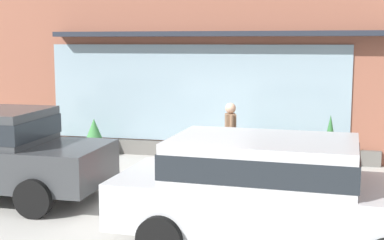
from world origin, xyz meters
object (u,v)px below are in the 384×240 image
at_px(potted_plant_doorstep, 47,142).
at_px(potted_plant_corner_tall, 94,139).
at_px(potted_plant_window_right, 330,145).
at_px(potted_plant_low_front, 263,150).
at_px(pedestrian_with_handbag, 230,136).
at_px(fire_hydrant, 191,162).
at_px(parked_car_silver, 272,186).

distance_m(potted_plant_doorstep, potted_plant_corner_tall, 1.24).
height_order(potted_plant_window_right, potted_plant_low_front, potted_plant_window_right).
height_order(pedestrian_with_handbag, potted_plant_corner_tall, pedestrian_with_handbag).
relative_size(fire_hydrant, potted_plant_window_right, 0.66).
height_order(parked_car_silver, potted_plant_corner_tall, parked_car_silver).
bearing_deg(potted_plant_window_right, fire_hydrant, -150.28).
distance_m(fire_hydrant, potted_plant_corner_tall, 3.44).
relative_size(parked_car_silver, potted_plant_corner_tall, 4.84).
relative_size(potted_plant_window_right, potted_plant_doorstep, 1.98).
bearing_deg(potted_plant_window_right, potted_plant_low_front, 171.30).
relative_size(potted_plant_doorstep, potted_plant_low_front, 0.93).
bearing_deg(potted_plant_corner_tall, fire_hydrant, -31.89).
height_order(pedestrian_with_handbag, potted_plant_doorstep, pedestrian_with_handbag).
xyz_separation_m(parked_car_silver, potted_plant_window_right, (0.78, 4.74, -0.26)).
distance_m(potted_plant_corner_tall, potted_plant_low_front, 4.19).
bearing_deg(potted_plant_window_right, parked_car_silver, -99.32).
height_order(parked_car_silver, potted_plant_window_right, parked_car_silver).
bearing_deg(potted_plant_low_front, potted_plant_doorstep, -178.96).
xyz_separation_m(potted_plant_doorstep, potted_plant_low_front, (5.41, 0.10, 0.02)).
bearing_deg(potted_plant_corner_tall, potted_plant_low_front, -0.48).
xyz_separation_m(pedestrian_with_handbag, parked_car_silver, (1.20, -3.48, -0.05)).
distance_m(pedestrian_with_handbag, potted_plant_doorstep, 5.13).
bearing_deg(potted_plant_doorstep, potted_plant_window_right, -1.05).
relative_size(fire_hydrant, pedestrian_with_handbag, 0.52).
bearing_deg(pedestrian_with_handbag, potted_plant_window_right, -75.13).
distance_m(fire_hydrant, potted_plant_window_right, 3.15).
bearing_deg(fire_hydrant, potted_plant_window_right, 29.72).
bearing_deg(potted_plant_low_front, pedestrian_with_handbag, -108.95).
height_order(fire_hydrant, potted_plant_low_front, fire_hydrant).
bearing_deg(potted_plant_doorstep, potted_plant_corner_tall, 6.21).
bearing_deg(pedestrian_with_handbag, fire_hydrant, 94.13).
xyz_separation_m(parked_car_silver, potted_plant_doorstep, (-6.10, 4.87, -0.52)).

